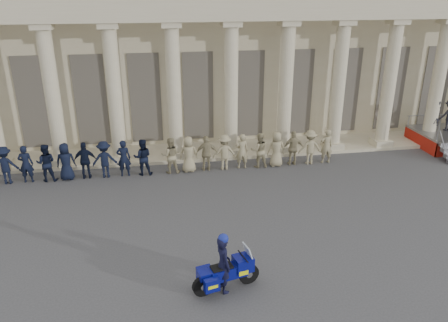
# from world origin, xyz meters

# --- Properties ---
(ground) EXTENTS (90.00, 90.00, 0.00)m
(ground) POSITION_xyz_m (0.00, 0.00, 0.00)
(ground) COLOR #3D3D40
(ground) RESTS_ON ground
(building) EXTENTS (40.00, 12.50, 9.00)m
(building) POSITION_xyz_m (-0.00, 14.74, 4.52)
(building) COLOR #C1B591
(building) RESTS_ON ground
(officer_rank) EXTENTS (18.78, 0.61, 1.62)m
(officer_rank) POSITION_xyz_m (-3.58, 6.51, 0.81)
(officer_rank) COLOR black
(officer_rank) RESTS_ON ground
(motorcycle) EXTENTS (1.91, 0.97, 1.24)m
(motorcycle) POSITION_xyz_m (-0.58, -1.77, 0.54)
(motorcycle) COLOR black
(motorcycle) RESTS_ON ground
(rider) EXTENTS (0.53, 0.68, 1.75)m
(rider) POSITION_xyz_m (-0.68, -1.80, 0.87)
(rider) COLOR black
(rider) RESTS_ON ground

